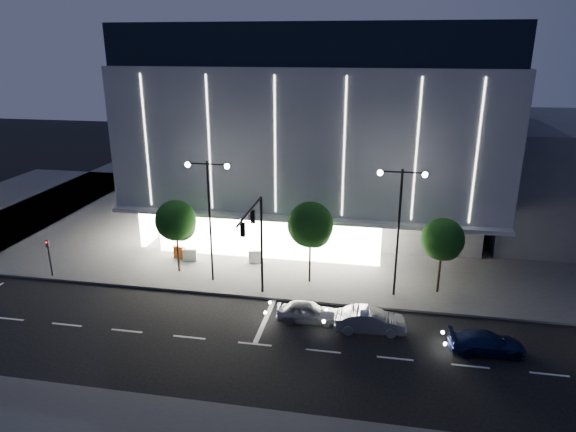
{
  "coord_description": "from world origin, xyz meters",
  "views": [
    {
      "loc": [
        8.55,
        -26.57,
        16.55
      ],
      "look_at": [
        2.37,
        7.19,
        5.0
      ],
      "focal_mm": 32.0,
      "sensor_mm": 36.0,
      "label": 1
    }
  ],
  "objects_px": {
    "barrier_b": "(190,255)",
    "barrier_d": "(256,257)",
    "tree_mid": "(311,227)",
    "tree_right": "(443,242)",
    "street_lamp_east": "(399,215)",
    "car_lead": "(307,312)",
    "ped_signal_far": "(49,254)",
    "barrier_a": "(180,253)",
    "car_second": "(370,321)",
    "traffic_mast": "(256,233)",
    "street_lamp_west": "(209,204)",
    "tree_left": "(176,223)",
    "car_third": "(487,343)"
  },
  "relations": [
    {
      "from": "barrier_d",
      "to": "car_third",
      "type": "bearing_deg",
      "value": -44.28
    },
    {
      "from": "street_lamp_east",
      "to": "barrier_a",
      "type": "xyz_separation_m",
      "value": [
        -16.85,
        3.28,
        -5.31
      ]
    },
    {
      "from": "barrier_b",
      "to": "car_lead",
      "type": "bearing_deg",
      "value": -40.6
    },
    {
      "from": "tree_mid",
      "to": "tree_right",
      "type": "xyz_separation_m",
      "value": [
        9.0,
        -0.0,
        -0.45
      ]
    },
    {
      "from": "street_lamp_west",
      "to": "tree_right",
      "type": "xyz_separation_m",
      "value": [
        16.03,
        1.02,
        -2.07
      ]
    },
    {
      "from": "street_lamp_west",
      "to": "car_lead",
      "type": "xyz_separation_m",
      "value": [
        7.62,
        -4.37,
        -5.3
      ]
    },
    {
      "from": "tree_mid",
      "to": "car_third",
      "type": "relative_size",
      "value": 1.47
    },
    {
      "from": "car_third",
      "to": "barrier_d",
      "type": "distance_m",
      "value": 18.35
    },
    {
      "from": "street_lamp_east",
      "to": "tree_left",
      "type": "xyz_separation_m",
      "value": [
        -15.97,
        1.02,
        -1.92
      ]
    },
    {
      "from": "car_lead",
      "to": "barrier_b",
      "type": "height_order",
      "value": "car_lead"
    },
    {
      "from": "barrier_a",
      "to": "street_lamp_west",
      "type": "bearing_deg",
      "value": -23.99
    },
    {
      "from": "tree_right",
      "to": "barrier_b",
      "type": "xyz_separation_m",
      "value": [
        -18.89,
        1.91,
        -3.23
      ]
    },
    {
      "from": "ped_signal_far",
      "to": "barrier_a",
      "type": "xyz_separation_m",
      "value": [
        8.15,
        4.79,
        -1.24
      ]
    },
    {
      "from": "traffic_mast",
      "to": "ped_signal_far",
      "type": "xyz_separation_m",
      "value": [
        -16.0,
        1.16,
        -3.14
      ]
    },
    {
      "from": "barrier_b",
      "to": "barrier_d",
      "type": "bearing_deg",
      "value": 1.17
    },
    {
      "from": "barrier_b",
      "to": "barrier_d",
      "type": "relative_size",
      "value": 1.0
    },
    {
      "from": "ped_signal_far",
      "to": "tree_right",
      "type": "xyz_separation_m",
      "value": [
        28.03,
        2.52,
        2.0
      ]
    },
    {
      "from": "car_second",
      "to": "barrier_d",
      "type": "relative_size",
      "value": 3.91
    },
    {
      "from": "street_lamp_west",
      "to": "barrier_a",
      "type": "height_order",
      "value": "street_lamp_west"
    },
    {
      "from": "street_lamp_west",
      "to": "ped_signal_far",
      "type": "distance_m",
      "value": 12.76
    },
    {
      "from": "ped_signal_far",
      "to": "car_second",
      "type": "distance_m",
      "value": 23.76
    },
    {
      "from": "car_lead",
      "to": "car_third",
      "type": "bearing_deg",
      "value": -101.77
    },
    {
      "from": "barrier_b",
      "to": "barrier_a",
      "type": "bearing_deg",
      "value": 154.48
    },
    {
      "from": "car_third",
      "to": "barrier_b",
      "type": "height_order",
      "value": "car_third"
    },
    {
      "from": "car_second",
      "to": "car_lead",
      "type": "bearing_deg",
      "value": 78.71
    },
    {
      "from": "tree_mid",
      "to": "tree_right",
      "type": "bearing_deg",
      "value": -0.0
    },
    {
      "from": "car_third",
      "to": "barrier_d",
      "type": "xyz_separation_m",
      "value": [
        -15.69,
        9.51,
        0.04
      ]
    },
    {
      "from": "traffic_mast",
      "to": "ped_signal_far",
      "type": "bearing_deg",
      "value": 175.85
    },
    {
      "from": "car_third",
      "to": "barrier_a",
      "type": "bearing_deg",
      "value": 62.44
    },
    {
      "from": "tree_left",
      "to": "car_second",
      "type": "distance_m",
      "value": 15.96
    },
    {
      "from": "barrier_d",
      "to": "car_lead",
      "type": "bearing_deg",
      "value": -69.47
    },
    {
      "from": "barrier_b",
      "to": "ped_signal_far",
      "type": "bearing_deg",
      "value": -159.86
    },
    {
      "from": "barrier_a",
      "to": "barrier_b",
      "type": "xyz_separation_m",
      "value": [
        0.99,
        -0.36,
        0.0
      ]
    },
    {
      "from": "traffic_mast",
      "to": "street_lamp_west",
      "type": "relative_size",
      "value": 0.79
    },
    {
      "from": "traffic_mast",
      "to": "tree_mid",
      "type": "height_order",
      "value": "traffic_mast"
    },
    {
      "from": "tree_right",
      "to": "barrier_a",
      "type": "distance_m",
      "value": 20.26
    },
    {
      "from": "street_lamp_west",
      "to": "car_lead",
      "type": "distance_m",
      "value": 10.25
    },
    {
      "from": "car_second",
      "to": "tree_right",
      "type": "bearing_deg",
      "value": -42.16
    },
    {
      "from": "barrier_a",
      "to": "barrier_d",
      "type": "bearing_deg",
      "value": 19.02
    },
    {
      "from": "traffic_mast",
      "to": "car_lead",
      "type": "xyz_separation_m",
      "value": [
        3.62,
        -1.71,
        -4.37
      ]
    },
    {
      "from": "ped_signal_far",
      "to": "barrier_a",
      "type": "bearing_deg",
      "value": 30.42
    },
    {
      "from": "traffic_mast",
      "to": "street_lamp_west",
      "type": "xyz_separation_m",
      "value": [
        -4.0,
        2.66,
        0.93
      ]
    },
    {
      "from": "street_lamp_east",
      "to": "barrier_d",
      "type": "distance_m",
      "value": 12.42
    },
    {
      "from": "street_lamp_east",
      "to": "car_lead",
      "type": "distance_m",
      "value": 8.73
    },
    {
      "from": "car_lead",
      "to": "tree_left",
      "type": "bearing_deg",
      "value": 59.86
    },
    {
      "from": "tree_right",
      "to": "barrier_b",
      "type": "relative_size",
      "value": 5.01
    },
    {
      "from": "car_second",
      "to": "barrier_d",
      "type": "bearing_deg",
      "value": 43.01
    },
    {
      "from": "street_lamp_east",
      "to": "tree_right",
      "type": "xyz_separation_m",
      "value": [
        3.03,
        1.02,
        -2.07
      ]
    },
    {
      "from": "street_lamp_west",
      "to": "street_lamp_east",
      "type": "height_order",
      "value": "same"
    },
    {
      "from": "tree_left",
      "to": "tree_mid",
      "type": "distance_m",
      "value": 10.0
    }
  ]
}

